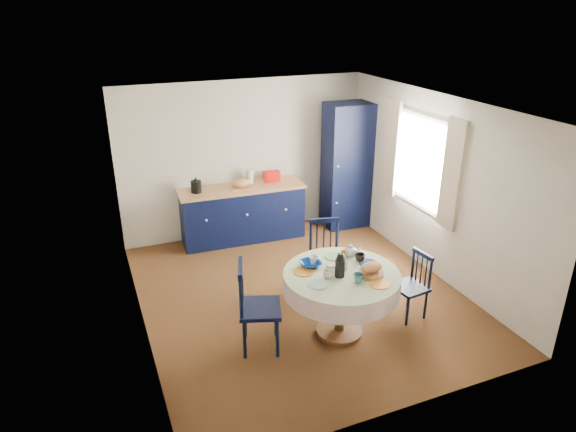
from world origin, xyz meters
name	(u,v)px	position (x,y,z in m)	size (l,w,h in m)	color
floor	(300,295)	(0.00, 0.00, 0.00)	(4.50, 4.50, 0.00)	black
ceiling	(302,105)	(0.00, 0.00, 2.50)	(4.50, 4.50, 0.00)	white
wall_back	(245,159)	(0.00, 2.25, 1.25)	(4.00, 0.02, 2.50)	beige
wall_left	(134,234)	(-2.00, 0.00, 1.25)	(0.02, 4.50, 2.50)	beige
wall_right	(435,186)	(2.00, 0.00, 1.25)	(0.02, 4.50, 2.50)	beige
window	(421,162)	(1.95, 0.30, 1.52)	(0.10, 1.74, 1.45)	white
kitchen_counter	(242,212)	(-0.16, 1.96, 0.46)	(2.02, 0.71, 1.13)	black
pantry_cabinet	(347,166)	(1.65, 1.85, 1.05)	(0.76, 0.56, 2.09)	black
dining_table	(342,283)	(0.10, -0.94, 0.67)	(1.31, 1.31, 1.08)	#5C321A
chair_left	(256,307)	(-0.89, -0.82, 0.53)	(0.57, 0.58, 1.04)	black
chair_far	(326,256)	(0.37, 0.00, 0.50)	(0.52, 0.50, 0.98)	black
chair_right	(412,285)	(1.07, -0.94, 0.42)	(0.40, 0.41, 0.84)	black
mug_a	(328,274)	(-0.09, -0.96, 0.84)	(0.11, 0.11, 0.09)	silver
mug_b	(358,278)	(0.15, -1.18, 0.85)	(0.11, 0.11, 0.10)	#2D5F68
mug_c	(360,257)	(0.42, -0.76, 0.84)	(0.11, 0.11, 0.09)	black
mug_d	(314,260)	(-0.11, -0.63, 0.85)	(0.11, 0.11, 0.10)	silver
cobalt_bowl	(310,264)	(-0.17, -0.66, 0.83)	(0.24, 0.24, 0.06)	navy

